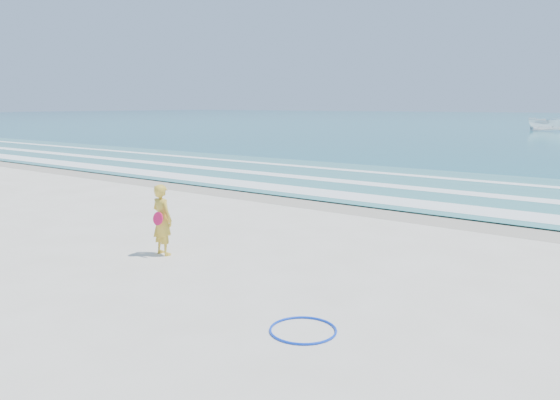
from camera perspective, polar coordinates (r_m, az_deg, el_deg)
The scene contains 9 objects.
ground at distance 9.39m, azimuth -15.43°, elevation -9.39°, with size 400.00×400.00×0.00m, color silver.
wet_sand at distance 16.28m, azimuth 10.43°, elevation -0.99°, with size 400.00×2.40×0.00m, color #B2A893.
shallow at distance 20.81m, azimuth 16.63°, elevation 1.26°, with size 400.00×10.00×0.01m, color #59B7AD.
foam_near at distance 17.43m, azimuth 12.35°, elevation -0.16°, with size 400.00×1.40×0.01m, color white.
foam_mid at distance 20.07m, azimuth 15.83°, elevation 1.01°, with size 400.00×0.90×0.01m, color white.
foam_far at distance 23.15m, azimuth 18.80°, elevation 2.01°, with size 400.00×0.60×0.01m, color white.
hoop at distance 7.66m, azimuth 2.42°, elevation -13.41°, with size 0.93×0.93×0.03m, color #0B37D2.
boat at distance 68.26m, azimuth 26.18°, elevation 7.15°, with size 1.60×4.25×1.64m, color white.
woman at distance 11.39m, azimuth -12.20°, elevation -2.02°, with size 0.57×0.42×1.46m.
Camera 1 is at (7.10, -5.33, 3.06)m, focal length 35.00 mm.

